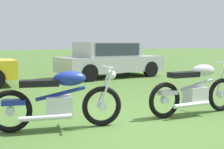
{
  "coord_description": "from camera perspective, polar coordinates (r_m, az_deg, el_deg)",
  "views": [
    {
      "loc": [
        -2.73,
        -4.1,
        1.38
      ],
      "look_at": [
        0.01,
        0.93,
        0.77
      ],
      "focal_mm": 46.67,
      "sensor_mm": 36.0,
      "label": 1
    }
  ],
  "objects": [
    {
      "name": "motorcycle_silver",
      "position": [
        5.9,
        16.1,
        -2.84
      ],
      "size": [
        2.08,
        0.64,
        1.02
      ],
      "rotation": [
        0.0,
        0.0,
        -0.06
      ],
      "color": "black",
      "rests_on": "ground"
    },
    {
      "name": "car_silver",
      "position": [
        11.93,
        -0.63,
        3.31
      ],
      "size": [
        4.38,
        2.18,
        1.43
      ],
      "rotation": [
        0.0,
        0.0,
        0.07
      ],
      "color": "#B2B5BA",
      "rests_on": "ground"
    },
    {
      "name": "ground_plane",
      "position": [
        5.12,
        5.01,
        -9.59
      ],
      "size": [
        120.0,
        120.0,
        0.0
      ],
      "primitive_type": "plane",
      "color": "#476B2D"
    },
    {
      "name": "motorcycle_blue",
      "position": [
        4.77,
        -10.31,
        -4.88
      ],
      "size": [
        2.09,
        0.8,
        1.02
      ],
      "rotation": [
        0.0,
        0.0,
        -0.24
      ],
      "color": "black",
      "rests_on": "ground"
    }
  ]
}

